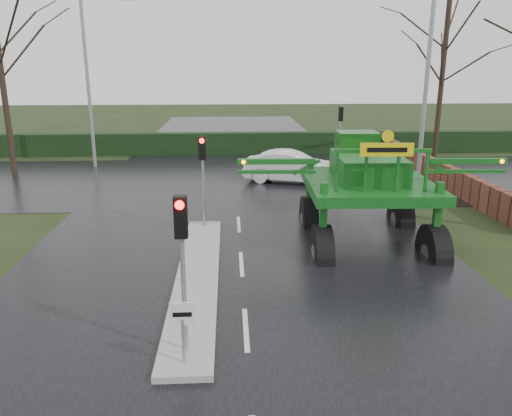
{
  "coord_description": "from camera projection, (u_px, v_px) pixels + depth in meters",
  "views": [
    {
      "loc": [
        -0.33,
        -10.43,
        5.97
      ],
      "look_at": [
        0.42,
        3.39,
        2.0
      ],
      "focal_mm": 35.0,
      "sensor_mm": 36.0,
      "label": 1
    }
  ],
  "objects": [
    {
      "name": "median_island",
      "position": [
        198.0,
        276.0,
        14.46
      ],
      "size": [
        1.2,
        10.0,
        0.16
      ],
      "primitive_type": "cube",
      "color": "gray",
      "rests_on": "ground"
    },
    {
      "name": "keep_left_sign",
      "position": [
        183.0,
        323.0,
        9.87
      ],
      "size": [
        0.5,
        0.07,
        1.35
      ],
      "color": "gray",
      "rests_on": "ground"
    },
    {
      "name": "traffic_signal_far",
      "position": [
        340.0,
        122.0,
        30.5
      ],
      "size": [
        0.26,
        0.33,
        3.52
      ],
      "rotation": [
        0.0,
        0.0,
        3.14
      ],
      "color": "gray",
      "rests_on": "ground"
    },
    {
      "name": "ground",
      "position": [
        246.0,
        330.0,
        11.67
      ],
      "size": [
        140.0,
        140.0,
        0.0
      ],
      "primitive_type": "plane",
      "color": "black",
      "rests_on": "ground"
    },
    {
      "name": "traffic_signal_near",
      "position": [
        182.0,
        242.0,
        9.92
      ],
      "size": [
        0.26,
        0.33,
        3.52
      ],
      "color": "gray",
      "rests_on": "ground"
    },
    {
      "name": "brick_wall",
      "position": [
        426.0,
        167.0,
        27.41
      ],
      "size": [
        0.4,
        20.0,
        1.2
      ],
      "primitive_type": "cube",
      "color": "#592D1E",
      "rests_on": "ground"
    },
    {
      "name": "street_light_left_far",
      "position": [
        92.0,
        65.0,
        28.79
      ],
      "size": [
        3.85,
        0.3,
        10.0
      ],
      "color": "gray",
      "rests_on": "ground"
    },
    {
      "name": "tree_right_far",
      "position": [
        444.0,
        56.0,
        30.71
      ],
      "size": [
        7.0,
        7.0,
        12.05
      ],
      "color": "black",
      "rests_on": "ground"
    },
    {
      "name": "white_sedan",
      "position": [
        291.0,
        182.0,
        26.4
      ],
      "size": [
        5.23,
        2.99,
        1.63
      ],
      "primitive_type": "imported",
      "rotation": [
        0.0,
        0.0,
        1.3
      ],
      "color": "white",
      "rests_on": "ground"
    },
    {
      "name": "road_cross",
      "position": [
        236.0,
        179.0,
        27.03
      ],
      "size": [
        80.0,
        12.0,
        0.02
      ],
      "primitive_type": "cube",
      "color": "black",
      "rests_on": "ground"
    },
    {
      "name": "crop_sprayer",
      "position": [
        323.0,
        182.0,
        15.81
      ],
      "size": [
        9.14,
        5.85,
        5.11
      ],
      "rotation": [
        0.0,
        0.0,
        -0.04
      ],
      "color": "black",
      "rests_on": "ground"
    },
    {
      "name": "street_light_right",
      "position": [
        421.0,
        65.0,
        21.96
      ],
      "size": [
        3.85,
        0.3,
        10.0
      ],
      "color": "gray",
      "rests_on": "ground"
    },
    {
      "name": "hedge_row",
      "position": [
        234.0,
        143.0,
        34.5
      ],
      "size": [
        44.0,
        0.9,
        1.5
      ],
      "primitive_type": "cube",
      "color": "black",
      "rests_on": "ground"
    },
    {
      "name": "road_main",
      "position": [
        238.0,
        210.0,
        21.27
      ],
      "size": [
        14.0,
        80.0,
        0.02
      ],
      "primitive_type": "cube",
      "color": "black",
      "rests_on": "ground"
    },
    {
      "name": "traffic_signal_mid",
      "position": [
        203.0,
        162.0,
        18.08
      ],
      "size": [
        0.26,
        0.33,
        3.52
      ],
      "color": "gray",
      "rests_on": "ground"
    }
  ]
}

